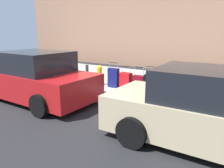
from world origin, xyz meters
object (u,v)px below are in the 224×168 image
at_px(suitcase_olive_0, 197,92).
at_px(suitcase_navy_6, 113,78).
at_px(suitcase_red_5, 126,81).
at_px(parked_car_red_1, 36,78).
at_px(suitcase_maroon_4, 139,83).
at_px(parked_car_beige_0, 214,112).
at_px(suitcase_teal_1, 180,89).
at_px(bollard_post, 87,74).
at_px(suitcase_silver_2, 165,87).
at_px(fire_hydrant, 100,75).
at_px(suitcase_black_3, 150,84).

height_order(suitcase_olive_0, suitcase_navy_6, suitcase_navy_6).
bearing_deg(suitcase_red_5, suitcase_navy_6, 5.74).
height_order(suitcase_navy_6, parked_car_red_1, parked_car_red_1).
height_order(suitcase_red_5, parked_car_red_1, parked_car_red_1).
bearing_deg(suitcase_navy_6, suitcase_maroon_4, -175.05).
relative_size(suitcase_olive_0, parked_car_beige_0, 0.14).
relative_size(suitcase_teal_1, parked_car_beige_0, 0.19).
height_order(suitcase_olive_0, suitcase_teal_1, suitcase_teal_1).
distance_m(suitcase_olive_0, bollard_post, 4.36).
relative_size(suitcase_navy_6, bollard_post, 1.22).
height_order(suitcase_silver_2, fire_hydrant, fire_hydrant).
distance_m(suitcase_maroon_4, suitcase_red_5, 0.52).
xyz_separation_m(suitcase_olive_0, suitcase_navy_6, (3.13, 0.03, 0.11)).
distance_m(suitcase_black_3, suitcase_maroon_4, 0.52).
bearing_deg(suitcase_silver_2, parked_car_beige_0, 127.09).
bearing_deg(suitcase_black_3, fire_hydrant, -1.02).
height_order(suitcase_teal_1, suitcase_silver_2, suitcase_teal_1).
bearing_deg(suitcase_olive_0, bollard_post, 2.18).
bearing_deg(suitcase_silver_2, bollard_post, 3.62).
relative_size(suitcase_silver_2, parked_car_red_1, 0.15).
distance_m(bollard_post, parked_car_red_1, 2.33).
height_order(suitcase_black_3, suitcase_maroon_4, suitcase_black_3).
distance_m(suitcase_silver_2, fire_hydrant, 2.77).
height_order(suitcase_olive_0, suitcase_maroon_4, suitcase_maroon_4).
xyz_separation_m(fire_hydrant, parked_car_beige_0, (-4.67, 2.46, 0.17)).
distance_m(suitcase_navy_6, fire_hydrant, 0.69).
relative_size(suitcase_maroon_4, suitcase_navy_6, 0.91).
distance_m(suitcase_silver_2, bollard_post, 3.32).
bearing_deg(suitcase_maroon_4, suitcase_navy_6, 4.95).
bearing_deg(fire_hydrant, suitcase_silver_2, -178.77).
xyz_separation_m(suitcase_teal_1, suitcase_maroon_4, (1.57, -0.11, -0.02)).
xyz_separation_m(suitcase_navy_6, fire_hydrant, (0.69, -0.01, 0.05)).
bearing_deg(suitcase_black_3, parked_car_beige_0, 135.12).
distance_m(suitcase_navy_6, parked_car_red_1, 2.86).
xyz_separation_m(bollard_post, parked_car_red_1, (0.24, 2.31, 0.22)).
bearing_deg(suitcase_silver_2, fire_hydrant, 1.23).
relative_size(suitcase_maroon_4, parked_car_beige_0, 0.21).
bearing_deg(bollard_post, suitcase_red_5, -173.76).
bearing_deg(suitcase_navy_6, parked_car_red_1, 59.13).
bearing_deg(suitcase_red_5, suitcase_teal_1, 178.07).
xyz_separation_m(suitcase_teal_1, fire_hydrant, (3.31, -0.03, 0.12)).
bearing_deg(suitcase_olive_0, suitcase_silver_2, -2.39).
bearing_deg(suitcase_black_3, suitcase_navy_6, -1.05).
bearing_deg(fire_hydrant, parked_car_beige_0, 152.25).
bearing_deg(bollard_post, suitcase_olive_0, -177.82).
relative_size(suitcase_olive_0, suitcase_red_5, 0.67).
bearing_deg(parked_car_red_1, bollard_post, -95.90).
xyz_separation_m(suitcase_teal_1, suitcase_black_3, (1.06, 0.01, 0.04)).
relative_size(suitcase_maroon_4, fire_hydrant, 1.11).
height_order(suitcase_red_5, bollard_post, suitcase_red_5).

